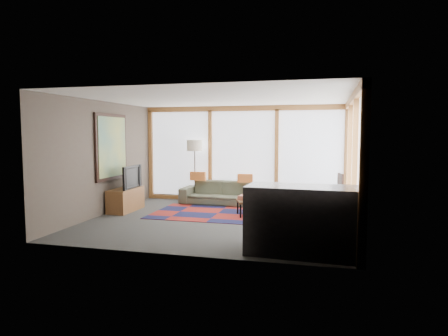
% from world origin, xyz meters
% --- Properties ---
extents(ground, '(5.50, 5.50, 0.00)m').
position_xyz_m(ground, '(0.00, 0.00, 0.00)').
color(ground, '#2C2C29').
rests_on(ground, ground).
extents(room_envelope, '(5.52, 5.02, 2.62)m').
position_xyz_m(room_envelope, '(0.49, 0.56, 1.54)').
color(room_envelope, '#493C33').
rests_on(room_envelope, ground).
extents(rug, '(3.00, 1.93, 0.01)m').
position_xyz_m(rug, '(-0.22, 0.69, 0.01)').
color(rug, maroon).
rests_on(rug, ground).
extents(sofa, '(2.10, 0.89, 0.60)m').
position_xyz_m(sofa, '(-0.50, 1.95, 0.30)').
color(sofa, '#3B3E2C').
rests_on(sofa, ground).
extents(pillow_left, '(0.43, 0.13, 0.23)m').
position_xyz_m(pillow_left, '(-1.13, 1.99, 0.72)').
color(pillow_left, '#C5672B').
rests_on(pillow_left, sofa).
extents(pillow_right, '(0.41, 0.17, 0.22)m').
position_xyz_m(pillow_right, '(0.17, 1.91, 0.71)').
color(pillow_right, '#C5672B').
rests_on(pillow_right, sofa).
extents(floor_lamp, '(0.43, 0.43, 1.69)m').
position_xyz_m(floor_lamp, '(-1.26, 2.11, 0.85)').
color(floor_lamp, '#332117').
rests_on(floor_lamp, ground).
extents(coffee_table, '(1.20, 0.88, 0.36)m').
position_xyz_m(coffee_table, '(0.78, 0.73, 0.18)').
color(coffee_table, '#362410').
rests_on(coffee_table, ground).
extents(book_stack, '(0.29, 0.33, 0.10)m').
position_xyz_m(book_stack, '(0.41, 0.69, 0.41)').
color(book_stack, brown).
rests_on(book_stack, coffee_table).
extents(vase, '(0.23, 0.23, 0.18)m').
position_xyz_m(vase, '(0.88, 0.75, 0.45)').
color(vase, beige).
rests_on(vase, coffee_table).
extents(bookshelf, '(0.39, 2.16, 0.54)m').
position_xyz_m(bookshelf, '(2.43, 0.24, 0.27)').
color(bookshelf, '#362410').
rests_on(bookshelf, ground).
extents(bowl_a, '(0.25, 0.25, 0.11)m').
position_xyz_m(bowl_a, '(2.47, -0.34, 0.59)').
color(bowl_a, black).
rests_on(bowl_a, bookshelf).
extents(bowl_b, '(0.18, 0.18, 0.08)m').
position_xyz_m(bowl_b, '(2.46, 0.07, 0.58)').
color(bowl_b, black).
rests_on(bowl_b, bookshelf).
extents(shelf_picture, '(0.13, 0.34, 0.44)m').
position_xyz_m(shelf_picture, '(2.51, 0.98, 0.76)').
color(shelf_picture, black).
rests_on(shelf_picture, bookshelf).
extents(tv_console, '(0.46, 1.10, 0.55)m').
position_xyz_m(tv_console, '(-2.47, 0.49, 0.27)').
color(tv_console, brown).
rests_on(tv_console, ground).
extents(television, '(0.17, 0.96, 0.55)m').
position_xyz_m(television, '(-2.40, 0.52, 0.82)').
color(television, black).
rests_on(television, tv_console).
extents(bar_counter, '(1.71, 0.86, 1.06)m').
position_xyz_m(bar_counter, '(1.84, -1.95, 0.53)').
color(bar_counter, black).
rests_on(bar_counter, ground).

